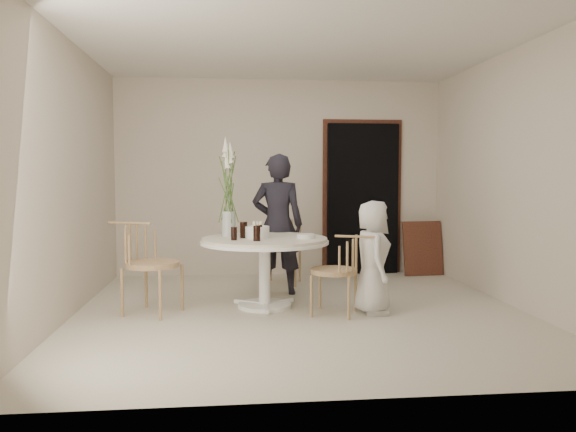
{
  "coord_description": "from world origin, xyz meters",
  "views": [
    {
      "loc": [
        -0.71,
        -5.53,
        1.36
      ],
      "look_at": [
        -0.1,
        0.3,
        0.95
      ],
      "focal_mm": 35.0,
      "sensor_mm": 36.0,
      "label": 1
    }
  ],
  "objects": [
    {
      "name": "boy",
      "position": [
        0.7,
        -0.13,
        0.56
      ],
      "size": [
        0.39,
        0.57,
        1.13
      ],
      "primitive_type": "imported",
      "rotation": [
        0.0,
        0.0,
        1.52
      ],
      "color": "silver",
      "rests_on": "ground"
    },
    {
      "name": "cola_tumbler_d",
      "position": [
        -0.41,
        0.17,
        0.8
      ],
      "size": [
        0.09,
        0.09,
        0.14
      ],
      "primitive_type": "cylinder",
      "rotation": [
        0.0,
        0.0,
        -0.42
      ],
      "color": "black",
      "rests_on": "table"
    },
    {
      "name": "ground",
      "position": [
        0.0,
        0.0,
        0.0
      ],
      "size": [
        4.5,
        4.5,
        0.0
      ],
      "primitive_type": "plane",
      "color": "beige",
      "rests_on": "ground"
    },
    {
      "name": "chair_right",
      "position": [
        0.42,
        -0.17,
        0.52
      ],
      "size": [
        0.58,
        0.56,
        0.8
      ],
      "rotation": [
        0.0,
        0.0,
        -1.96
      ],
      "color": "tan",
      "rests_on": "ground"
    },
    {
      "name": "cola_tumbler_b",
      "position": [
        -0.44,
        -0.03,
        0.81
      ],
      "size": [
        0.09,
        0.09,
        0.15
      ],
      "primitive_type": "cylinder",
      "rotation": [
        0.0,
        0.0,
        0.26
      ],
      "color": "black",
      "rests_on": "table"
    },
    {
      "name": "chair_left",
      "position": [
        -1.59,
        0.14,
        0.59
      ],
      "size": [
        0.67,
        0.65,
        0.92
      ],
      "rotation": [
        0.0,
        0.0,
        1.15
      ],
      "color": "tan",
      "rests_on": "ground"
    },
    {
      "name": "plate_stack",
      "position": [
        0.07,
        0.14,
        0.75
      ],
      "size": [
        0.22,
        0.22,
        0.05
      ],
      "primitive_type": "cylinder",
      "rotation": [
        0.0,
        0.0,
        -0.18
      ],
      "color": "white",
      "rests_on": "table"
    },
    {
      "name": "cola_tumbler_c",
      "position": [
        -0.57,
        0.26,
        0.81
      ],
      "size": [
        0.1,
        0.1,
        0.17
      ],
      "primitive_type": "cylinder",
      "rotation": [
        0.0,
        0.0,
        -0.29
      ],
      "color": "black",
      "rests_on": "table"
    },
    {
      "name": "girl",
      "position": [
        -0.16,
        0.92,
        0.81
      ],
      "size": [
        0.64,
        0.46,
        1.62
      ],
      "primitive_type": "imported",
      "rotation": [
        0.0,
        0.0,
        3.02
      ],
      "color": "black",
      "rests_on": "ground"
    },
    {
      "name": "chair_far",
      "position": [
        -0.01,
        1.63,
        0.54
      ],
      "size": [
        0.55,
        0.57,
        0.84
      ],
      "rotation": [
        0.0,
        0.0,
        -0.27
      ],
      "color": "tan",
      "rests_on": "ground"
    },
    {
      "name": "cola_tumbler_a",
      "position": [
        -0.67,
        0.07,
        0.8
      ],
      "size": [
        0.08,
        0.08,
        0.13
      ],
      "primitive_type": "cylinder",
      "rotation": [
        0.0,
        0.0,
        0.26
      ],
      "color": "black",
      "rests_on": "table"
    },
    {
      "name": "picture_frame",
      "position": [
        1.95,
        1.95,
        0.37
      ],
      "size": [
        0.58,
        0.22,
        0.75
      ],
      "primitive_type": "cube",
      "rotation": [
        -0.17,
        0.0,
        0.09
      ],
      "color": "brown",
      "rests_on": "ground"
    },
    {
      "name": "birthday_cake",
      "position": [
        -0.43,
        0.25,
        0.79
      ],
      "size": [
        0.25,
        0.25,
        0.17
      ],
      "rotation": [
        0.0,
        0.0,
        0.39
      ],
      "color": "white",
      "rests_on": "table"
    },
    {
      "name": "flower_vase",
      "position": [
        -0.72,
        0.45,
        1.23
      ],
      "size": [
        0.14,
        0.14,
        1.06
      ],
      "rotation": [
        0.0,
        0.0,
        0.11
      ],
      "color": "#B9C2BE",
      "rests_on": "table"
    },
    {
      "name": "door_trim",
      "position": [
        1.15,
        2.23,
        1.11
      ],
      "size": [
        1.12,
        0.03,
        2.22
      ],
      "primitive_type": "cube",
      "color": "brown",
      "rests_on": "ground"
    },
    {
      "name": "table",
      "position": [
        -0.35,
        0.25,
        0.62
      ],
      "size": [
        1.33,
        1.33,
        0.73
      ],
      "color": "white",
      "rests_on": "ground"
    },
    {
      "name": "room_shell",
      "position": [
        0.0,
        0.0,
        1.62
      ],
      "size": [
        4.5,
        4.5,
        4.5
      ],
      "color": "white",
      "rests_on": "ground"
    },
    {
      "name": "doorway",
      "position": [
        1.15,
        2.19,
        1.05
      ],
      "size": [
        1.0,
        0.1,
        2.1
      ],
      "primitive_type": "cube",
      "color": "black",
      "rests_on": "ground"
    }
  ]
}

